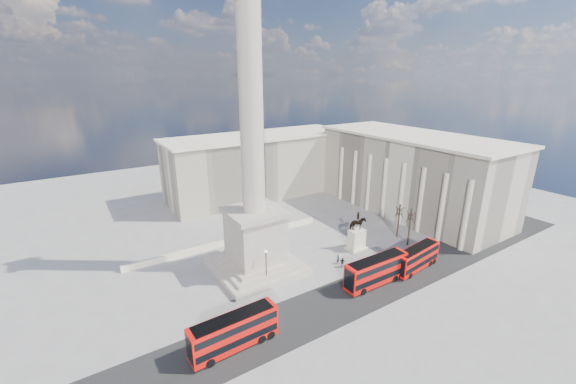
# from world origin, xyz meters

# --- Properties ---
(ground) EXTENTS (180.00, 180.00, 0.00)m
(ground) POSITION_xyz_m (0.00, 0.00, 0.00)
(ground) COLOR gray
(ground) RESTS_ON ground
(asphalt_road) EXTENTS (120.00, 9.00, 0.01)m
(asphalt_road) POSITION_xyz_m (5.00, -10.00, 0.00)
(asphalt_road) COLOR #272727
(asphalt_road) RESTS_ON ground
(nelsons_column) EXTENTS (14.00, 14.00, 49.85)m
(nelsons_column) POSITION_xyz_m (0.00, 5.00, 12.92)
(nelsons_column) COLOR #AEA191
(nelsons_column) RESTS_ON ground
(balustrade_wall) EXTENTS (40.00, 0.60, 1.10)m
(balustrade_wall) POSITION_xyz_m (0.00, 16.00, 0.55)
(balustrade_wall) COLOR beige
(balustrade_wall) RESTS_ON ground
(building_east) EXTENTS (19.00, 46.00, 18.60)m
(building_east) POSITION_xyz_m (45.00, 10.00, 9.32)
(building_east) COLOR beige
(building_east) RESTS_ON ground
(building_northeast) EXTENTS (51.00, 17.00, 16.60)m
(building_northeast) POSITION_xyz_m (20.00, 40.00, 8.32)
(building_northeast) COLOR beige
(building_northeast) RESTS_ON ground
(red_bus_a) EXTENTS (11.15, 2.91, 4.49)m
(red_bus_a) POSITION_xyz_m (-10.87, -10.25, 2.36)
(red_bus_a) COLOR red
(red_bus_a) RESTS_ON ground
(red_bus_b) EXTENTS (11.33, 2.80, 4.58)m
(red_bus_b) POSITION_xyz_m (13.81, -9.58, 2.40)
(red_bus_b) COLOR red
(red_bus_b) RESTS_ON ground
(red_bus_c) EXTENTS (10.35, 3.51, 4.12)m
(red_bus_c) POSITION_xyz_m (22.99, -10.04, 2.16)
(red_bus_c) COLOR red
(red_bus_c) RESTS_ON ground
(red_bus_d) EXTENTS (12.40, 3.14, 5.01)m
(red_bus_d) POSITION_xyz_m (45.74, -10.09, 2.63)
(red_bus_d) COLOR red
(red_bus_d) RESTS_ON ground
(victorian_lamp) EXTENTS (0.51, 0.51, 5.98)m
(victorian_lamp) POSITION_xyz_m (-0.84, -0.15, 3.52)
(victorian_lamp) COLOR black
(victorian_lamp) RESTS_ON ground
(equestrian_statue) EXTENTS (3.63, 2.72, 7.66)m
(equestrian_statue) POSITION_xyz_m (19.41, 0.92, 2.63)
(equestrian_statue) COLOR beige
(equestrian_statue) RESTS_ON ground
(bare_tree_near) EXTENTS (1.83, 1.83, 8.00)m
(bare_tree_near) POSITION_xyz_m (29.05, -3.32, 6.31)
(bare_tree_near) COLOR #332319
(bare_tree_near) RESTS_ON ground
(bare_tree_mid) EXTENTS (1.97, 1.97, 7.46)m
(bare_tree_mid) POSITION_xyz_m (30.23, 0.34, 5.87)
(bare_tree_mid) COLOR #332319
(bare_tree_mid) RESTS_ON ground
(bare_tree_far) EXTENTS (1.97, 1.97, 8.03)m
(bare_tree_far) POSITION_xyz_m (42.76, 7.12, 6.32)
(bare_tree_far) COLOR #332319
(bare_tree_far) RESTS_ON ground
(pedestrian_walking) EXTENTS (0.71, 0.56, 1.71)m
(pedestrian_walking) POSITION_xyz_m (12.88, -1.46, 0.86)
(pedestrian_walking) COLOR #2A242A
(pedestrian_walking) RESTS_ON ground
(pedestrian_standing) EXTENTS (1.04, 0.98, 1.71)m
(pedestrian_standing) POSITION_xyz_m (18.59, -6.50, 0.85)
(pedestrian_standing) COLOR #2A242A
(pedestrian_standing) RESTS_ON ground
(pedestrian_crossing) EXTENTS (1.07, 1.08, 1.83)m
(pedestrian_crossing) POSITION_xyz_m (12.74, -2.81, 0.92)
(pedestrian_crossing) COLOR #2A242A
(pedestrian_crossing) RESTS_ON ground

